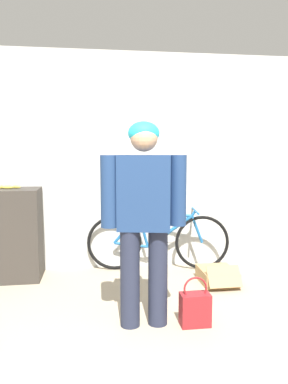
{
  "coord_description": "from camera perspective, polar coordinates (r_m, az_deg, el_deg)",
  "views": [
    {
      "loc": [
        -0.43,
        -1.82,
        1.45
      ],
      "look_at": [
        -0.01,
        1.11,
        1.11
      ],
      "focal_mm": 35.0,
      "sensor_mm": 36.0,
      "label": 1
    }
  ],
  "objects": [
    {
      "name": "handbag",
      "position": [
        3.25,
        7.79,
        -17.14
      ],
      "size": [
        0.25,
        0.14,
        0.41
      ],
      "color": "maroon",
      "rests_on": "ground_plane"
    },
    {
      "name": "cardboard_box",
      "position": [
        4.25,
        11.1,
        -12.42
      ],
      "size": [
        0.37,
        0.51,
        0.24
      ],
      "color": "tan",
      "rests_on": "ground_plane"
    },
    {
      "name": "bicycle",
      "position": [
        4.55,
        2.16,
        -7.39
      ],
      "size": [
        1.71,
        0.46,
        0.73
      ],
      "rotation": [
        0.0,
        0.0,
        -0.12
      ],
      "color": "black",
      "rests_on": "ground_plane"
    },
    {
      "name": "banana",
      "position": [
        4.39,
        -20.06,
        0.72
      ],
      "size": [
        0.29,
        0.08,
        0.04
      ],
      "color": "#EAD64C",
      "rests_on": "side_shelf"
    },
    {
      "name": "wall_back",
      "position": [
        4.57,
        -2.71,
        4.65
      ],
      "size": [
        8.0,
        0.07,
        2.6
      ],
      "color": "silver",
      "rests_on": "ground_plane"
    },
    {
      "name": "person",
      "position": [
        3.0,
        -0.0,
        -2.74
      ],
      "size": [
        0.69,
        0.29,
        1.67
      ],
      "rotation": [
        0.0,
        0.0,
        -0.2
      ],
      "color": "#23283D",
      "rests_on": "ground_plane"
    },
    {
      "name": "side_shelf",
      "position": [
        4.46,
        -20.0,
        -6.07
      ],
      "size": [
        0.71,
        0.47,
        1.01
      ],
      "color": "#38332D",
      "rests_on": "ground_plane"
    }
  ]
}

